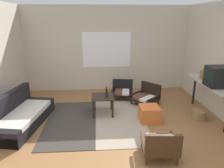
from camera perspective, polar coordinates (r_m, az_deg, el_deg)
ground_plane at (r=4.35m, az=0.51°, el=-14.33°), size 7.80×7.80×0.00m
far_wall_with_window at (r=6.82m, az=-1.51°, el=9.56°), size 5.60×0.13×2.70m
area_rug at (r=4.97m, az=-4.46°, el=-9.99°), size 2.29×2.31×0.01m
couch at (r=5.12m, az=-23.98°, el=-8.07°), size 1.07×1.92×0.72m
coffee_table at (r=5.15m, az=-2.57°, el=-4.48°), size 0.54×0.55×0.47m
armchair_by_window at (r=6.25m, az=2.85°, el=-1.66°), size 0.70×0.64×0.53m
armchair_striped_foreground at (r=3.75m, az=13.11°, el=-15.93°), size 0.64×0.65×0.57m
armchair_corner at (r=5.87m, az=9.53°, el=-3.09°), size 0.85×0.86×0.57m
ottoman_orange at (r=4.95m, az=10.21°, el=-8.07°), size 0.45×0.45×0.36m
console_shelf at (r=5.43m, az=25.41°, el=-0.68°), size 0.44×1.66×0.85m
crt_television at (r=5.15m, az=27.11°, el=1.82°), size 0.47×0.43×0.45m
clay_vase at (r=5.69m, az=23.90°, el=2.35°), size 0.20×0.20×0.29m
glass_bottle at (r=5.00m, az=-1.50°, el=-2.49°), size 0.06×0.06×0.27m
wicker_basket at (r=5.41m, az=22.70°, el=-7.78°), size 0.32×0.32×0.21m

